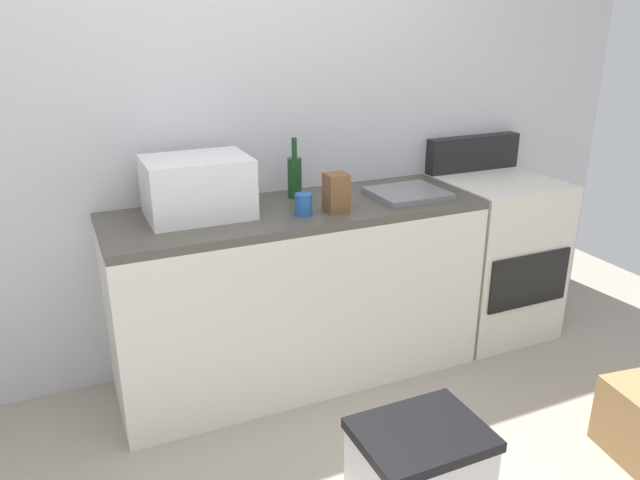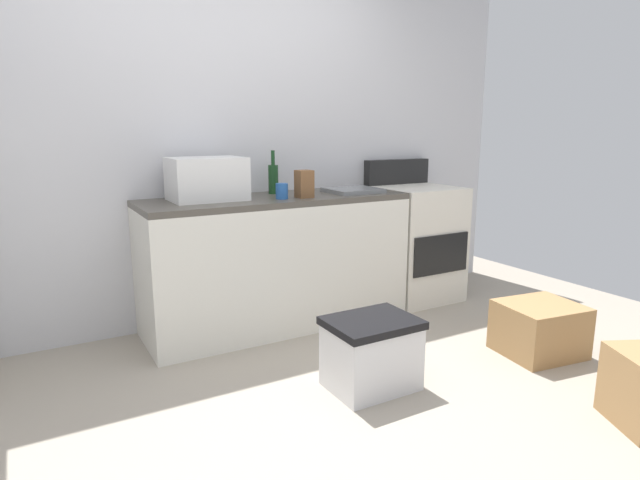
{
  "view_description": "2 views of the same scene",
  "coord_description": "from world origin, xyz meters",
  "px_view_note": "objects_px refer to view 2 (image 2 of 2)",
  "views": [
    {
      "loc": [
        -0.73,
        -1.38,
        1.76
      ],
      "look_at": [
        0.35,
        1.03,
        0.78
      ],
      "focal_mm": 34.33,
      "sensor_mm": 36.0,
      "label": 1
    },
    {
      "loc": [
        -1.18,
        -2.0,
        1.34
      ],
      "look_at": [
        0.5,
        0.95,
        0.63
      ],
      "focal_mm": 29.56,
      "sensor_mm": 36.0,
      "label": 2
    }
  ],
  "objects_px": {
    "stove_oven": "(415,241)",
    "wine_bottle": "(273,178)",
    "storage_bin": "(371,353)",
    "coffee_mug": "(282,191)",
    "microwave": "(207,179)",
    "cardboard_box_large": "(539,329)",
    "knife_block": "(304,184)"
  },
  "relations": [
    {
      "from": "stove_oven",
      "to": "coffee_mug",
      "type": "bearing_deg",
      "value": -173.85
    },
    {
      "from": "wine_bottle",
      "to": "storage_bin",
      "type": "bearing_deg",
      "value": -91.26
    },
    {
      "from": "stove_oven",
      "to": "wine_bottle",
      "type": "relative_size",
      "value": 3.67
    },
    {
      "from": "wine_bottle",
      "to": "knife_block",
      "type": "xyz_separation_m",
      "value": [
        0.09,
        -0.29,
        -0.02
      ]
    },
    {
      "from": "wine_bottle",
      "to": "coffee_mug",
      "type": "height_order",
      "value": "wine_bottle"
    },
    {
      "from": "knife_block",
      "to": "storage_bin",
      "type": "distance_m",
      "value": 1.25
    },
    {
      "from": "wine_bottle",
      "to": "cardboard_box_large",
      "type": "relative_size",
      "value": 0.67
    },
    {
      "from": "wine_bottle",
      "to": "coffee_mug",
      "type": "relative_size",
      "value": 3.0
    },
    {
      "from": "microwave",
      "to": "coffee_mug",
      "type": "distance_m",
      "value": 0.48
    },
    {
      "from": "cardboard_box_large",
      "to": "microwave",
      "type": "bearing_deg",
      "value": 141.16
    },
    {
      "from": "microwave",
      "to": "cardboard_box_large",
      "type": "distance_m",
      "value": 2.25
    },
    {
      "from": "knife_block",
      "to": "cardboard_box_large",
      "type": "distance_m",
      "value": 1.72
    },
    {
      "from": "microwave",
      "to": "cardboard_box_large",
      "type": "relative_size",
      "value": 1.02
    },
    {
      "from": "wine_bottle",
      "to": "coffee_mug",
      "type": "bearing_deg",
      "value": -104.09
    },
    {
      "from": "stove_oven",
      "to": "storage_bin",
      "type": "height_order",
      "value": "stove_oven"
    },
    {
      "from": "coffee_mug",
      "to": "knife_block",
      "type": "xyz_separation_m",
      "value": [
        0.16,
        -0.01,
        0.04
      ]
    },
    {
      "from": "microwave",
      "to": "cardboard_box_large",
      "type": "bearing_deg",
      "value": -38.84
    },
    {
      "from": "microwave",
      "to": "storage_bin",
      "type": "distance_m",
      "value": 1.5
    },
    {
      "from": "coffee_mug",
      "to": "cardboard_box_large",
      "type": "relative_size",
      "value": 0.22
    },
    {
      "from": "coffee_mug",
      "to": "storage_bin",
      "type": "xyz_separation_m",
      "value": [
        0.04,
        -0.96,
        -0.76
      ]
    },
    {
      "from": "wine_bottle",
      "to": "knife_block",
      "type": "height_order",
      "value": "wine_bottle"
    },
    {
      "from": "storage_bin",
      "to": "cardboard_box_large",
      "type": "bearing_deg",
      "value": -7.7
    },
    {
      "from": "coffee_mug",
      "to": "storage_bin",
      "type": "relative_size",
      "value": 0.22
    },
    {
      "from": "microwave",
      "to": "stove_oven",
      "type": "bearing_deg",
      "value": -1.76
    },
    {
      "from": "cardboard_box_large",
      "to": "knife_block",
      "type": "bearing_deg",
      "value": 132.73
    },
    {
      "from": "coffee_mug",
      "to": "knife_block",
      "type": "relative_size",
      "value": 0.56
    },
    {
      "from": "stove_oven",
      "to": "storage_bin",
      "type": "distance_m",
      "value": 1.64
    },
    {
      "from": "microwave",
      "to": "storage_bin",
      "type": "relative_size",
      "value": 1.0
    },
    {
      "from": "stove_oven",
      "to": "cardboard_box_large",
      "type": "distance_m",
      "value": 1.29
    },
    {
      "from": "stove_oven",
      "to": "wine_bottle",
      "type": "distance_m",
      "value": 1.29
    },
    {
      "from": "coffee_mug",
      "to": "microwave",
      "type": "bearing_deg",
      "value": 157.14
    },
    {
      "from": "microwave",
      "to": "knife_block",
      "type": "xyz_separation_m",
      "value": [
        0.59,
        -0.2,
        -0.05
      ]
    }
  ]
}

